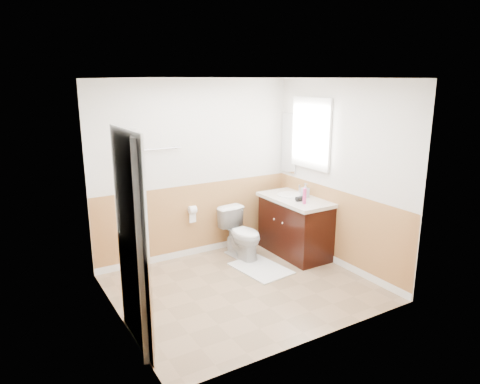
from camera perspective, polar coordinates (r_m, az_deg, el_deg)
floor at (r=5.50m, az=0.45°, el=-12.40°), size 3.00×3.00×0.00m
ceiling at (r=4.90m, az=0.51°, el=14.66°), size 3.00×3.00×0.00m
wall_back at (r=6.17m, az=-5.81°, el=2.87°), size 3.00×0.00×3.00m
wall_front at (r=4.04m, az=10.12°, el=-3.52°), size 3.00×0.00×3.00m
wall_left at (r=4.49m, az=-16.12°, el=-2.07°), size 0.00×3.00×3.00m
wall_right at (r=5.95m, az=12.92°, el=2.14°), size 0.00×3.00×3.00m
wainscot_back at (r=6.36m, az=-5.59°, el=-3.78°), size 3.00×0.00×3.00m
wainscot_front at (r=4.34m, az=9.56°, el=-12.94°), size 3.00×0.00×3.00m
wainscot_left at (r=4.75m, az=-15.34°, el=-10.75°), size 0.00×2.60×2.60m
wainscot_right at (r=6.15m, az=12.44°, el=-4.71°), size 0.00×2.60×2.60m
toilet at (r=6.24m, az=0.23°, el=-5.47°), size 0.47×0.73×0.71m
bath_mat at (r=5.98m, az=2.73°, el=-9.96°), size 0.64×0.86×0.02m
vanity_cabinet at (r=6.40m, az=7.20°, el=-4.64°), size 0.55×1.10×0.80m
vanity_knob_left at (r=6.10m, az=5.59°, el=-4.07°), size 0.03×0.03×0.03m
vanity_knob_right at (r=6.26m, az=4.51°, el=-3.57°), size 0.03×0.03×0.03m
countertop at (r=6.27m, az=7.25°, el=-0.99°), size 0.60×1.15×0.05m
sink_basin at (r=6.38m, az=6.50°, el=-0.37°), size 0.36×0.36×0.02m
faucet at (r=6.47m, az=7.79°, el=0.36°), size 0.02×0.02×0.14m
lotion_bottle at (r=5.95m, az=8.44°, el=-0.54°), size 0.05×0.05×0.22m
soap_dispenser at (r=6.28m, az=8.52°, el=0.21°), size 0.11×0.11×0.21m
hair_dryer_body at (r=6.11m, az=7.92°, el=-0.85°), size 0.14×0.07×0.07m
hair_dryer_handle at (r=6.13m, az=7.44°, el=-1.07°), size 0.03×0.03×0.07m
mirror_panel at (r=6.71m, az=6.42°, el=6.38°), size 0.02×0.35×0.90m
window_frame at (r=6.28m, az=9.26°, el=7.58°), size 0.04×0.80×1.00m
window_glass at (r=6.29m, az=9.38°, el=7.59°), size 0.01×0.70×0.90m
door at (r=4.17m, az=-12.94°, el=-6.44°), size 0.29×0.78×2.04m
door_frame at (r=4.15m, az=-13.95°, el=-6.48°), size 0.02×0.92×2.10m
door_knob at (r=4.51m, az=-13.48°, el=-5.82°), size 0.06×0.06×0.06m
towel_bar at (r=5.86m, az=-10.57°, el=5.55°), size 0.62×0.02×0.02m
tp_holder_bar at (r=6.20m, az=-6.23°, el=-2.32°), size 0.14×0.02×0.02m
tp_roll at (r=6.20m, az=-6.23°, el=-2.32°), size 0.10×0.11×0.11m
tp_sheet at (r=6.24m, az=-6.21°, el=-3.29°), size 0.10×0.01×0.16m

